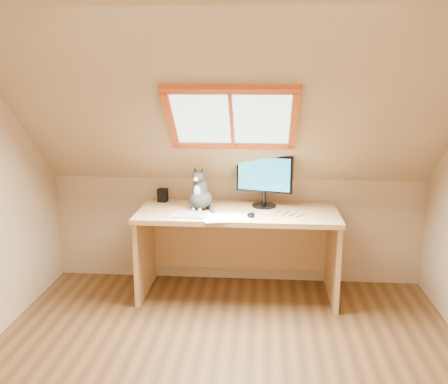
{
  "coord_description": "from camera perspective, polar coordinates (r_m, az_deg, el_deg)",
  "views": [
    {
      "loc": [
        0.25,
        -2.84,
        1.95
      ],
      "look_at": [
        -0.06,
        1.0,
        1.05
      ],
      "focal_mm": 40.0,
      "sensor_mm": 36.0,
      "label": 1
    }
  ],
  "objects": [
    {
      "name": "room_shell",
      "position": [
        2.8,
        -0.61,
        2.57
      ],
      "size": [
        3.52,
        3.52,
        2.41
      ],
      "color": "tan",
      "rests_on": "ground"
    },
    {
      "name": "desk",
      "position": [
        4.51,
        1.63,
        -4.72
      ],
      "size": [
        1.74,
        0.76,
        0.8
      ],
      "color": "#DCB268",
      "rests_on": "ground"
    },
    {
      "name": "monitor",
      "position": [
        4.44,
        4.64,
        1.68
      ],
      "size": [
        0.5,
        0.21,
        0.47
      ],
      "color": "black",
      "rests_on": "desk"
    },
    {
      "name": "cat",
      "position": [
        4.39,
        -2.74,
        -0.22
      ],
      "size": [
        0.26,
        0.3,
        0.38
      ],
      "color": "#383431",
      "rests_on": "desk"
    },
    {
      "name": "desk_speaker",
      "position": [
        4.69,
        -7.02,
        -0.37
      ],
      "size": [
        0.09,
        0.09,
        0.12
      ],
      "primitive_type": "cube",
      "rotation": [
        0.0,
        0.0,
        -0.13
      ],
      "color": "black",
      "rests_on": "desk"
    },
    {
      "name": "graphics_tablet",
      "position": [
        4.22,
        -3.89,
        -2.61
      ],
      "size": [
        0.28,
        0.21,
        0.01
      ],
      "primitive_type": "cube",
      "rotation": [
        0.0,
        0.0,
        -0.04
      ],
      "color": "#B2B2B7",
      "rests_on": "desk"
    },
    {
      "name": "mouse",
      "position": [
        4.17,
        3.11,
        -2.62
      ],
      "size": [
        0.09,
        0.12,
        0.04
      ],
      "primitive_type": "ellipsoid",
      "rotation": [
        0.0,
        0.0,
        -0.21
      ],
      "color": "black",
      "rests_on": "desk"
    },
    {
      "name": "papers",
      "position": [
        4.13,
        -0.12,
        -2.95
      ],
      "size": [
        0.35,
        0.3,
        0.01
      ],
      "color": "white",
      "rests_on": "desk"
    },
    {
      "name": "cables",
      "position": [
        4.26,
        6.19,
        -2.53
      ],
      "size": [
        0.51,
        0.26,
        0.01
      ],
      "color": "silver",
      "rests_on": "desk"
    }
  ]
}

